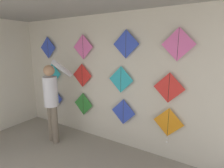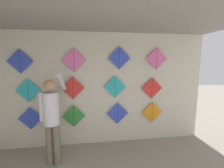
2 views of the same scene
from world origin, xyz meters
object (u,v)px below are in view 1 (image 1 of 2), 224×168
at_px(kite_2, 123,112).
at_px(kite_9, 83,47).
at_px(kite_4, 53,73).
at_px(kite_11, 178,44).
at_px(kite_5, 82,75).
at_px(shopkeeper, 52,97).
at_px(kite_0, 55,99).
at_px(kite_7, 169,88).
at_px(kite_10, 126,44).
at_px(kite_6, 121,80).
at_px(kite_1, 83,104).
at_px(kite_8, 48,48).
at_px(kite_3, 168,124).

relative_size(kite_2, kite_9, 1.00).
distance_m(kite_4, kite_11, 3.18).
bearing_deg(kite_5, shopkeeper, -118.89).
height_order(kite_0, kite_7, kite_7).
bearing_deg(kite_10, kite_4, 180.00).
bearing_deg(kite_5, kite_6, 0.00).
bearing_deg(kite_6, shopkeeper, -155.31).
relative_size(kite_4, kite_6, 1.00).
xyz_separation_m(kite_5, kite_10, (1.13, 0.00, 0.71)).
distance_m(kite_1, kite_6, 1.25).
distance_m(kite_7, kite_8, 3.20).
distance_m(kite_8, kite_10, 2.26).
xyz_separation_m(kite_3, kite_5, (-2.03, 0.00, 0.73)).
bearing_deg(kite_0, kite_3, 0.00).
distance_m(kite_4, kite_10, 2.26).
height_order(kite_5, kite_9, kite_9).
bearing_deg(kite_2, kite_3, -0.04).
height_order(kite_0, kite_4, kite_4).
height_order(kite_6, kite_7, kite_6).
distance_m(kite_1, kite_9, 1.36).
relative_size(kite_0, kite_11, 1.25).
bearing_deg(kite_9, kite_5, 180.00).
xyz_separation_m(kite_1, kite_4, (-1.00, 0.00, 0.67)).
height_order(kite_5, kite_11, kite_11).
height_order(kite_6, kite_8, kite_8).
relative_size(kite_1, kite_5, 1.00).
height_order(kite_3, kite_9, kite_9).
height_order(kite_8, kite_11, kite_11).
distance_m(kite_5, kite_11, 2.21).
bearing_deg(kite_0, shopkeeper, -44.33).
xyz_separation_m(kite_0, kite_7, (2.99, 0.00, 0.68)).
bearing_deg(kite_1, shopkeeper, -118.96).
xyz_separation_m(kite_2, kite_10, (0.04, 0.00, 1.39)).
distance_m(shopkeeper, kite_7, 2.46).
relative_size(kite_3, kite_4, 1.25).
distance_m(kite_1, kite_4, 1.21).
bearing_deg(kite_0, kite_4, 171.94).
bearing_deg(kite_5, kite_2, 0.00).
bearing_deg(kite_10, kite_9, 180.00).
height_order(kite_5, kite_7, kite_5).
distance_m(kite_5, kite_9, 0.65).
xyz_separation_m(kite_0, kite_9, (1.05, 0.00, 1.38)).
bearing_deg(kite_1, kite_9, 0.00).
bearing_deg(kite_0, kite_6, 0.02).
distance_m(kite_0, kite_7, 3.07).
xyz_separation_m(kite_9, kite_10, (1.08, 0.00, 0.06)).
height_order(kite_2, kite_5, kite_5).
distance_m(kite_0, kite_4, 0.70).
xyz_separation_m(kite_0, kite_3, (3.03, 0.00, 0.00)).
bearing_deg(kite_8, kite_6, 0.00).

